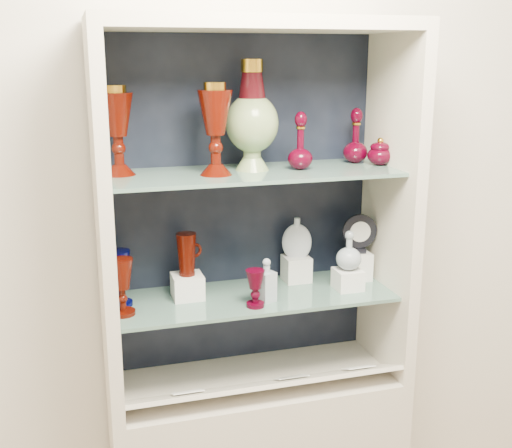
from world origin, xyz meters
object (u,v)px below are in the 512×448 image
object	(u,v)px
pedestal_lamp_right	(215,129)
ruby_pitcher	(187,254)
cameo_medallion	(360,233)
ruby_goblet_tall	(122,287)
ruby_goblet_small	(255,289)
enamel_urn	(252,116)
cobalt_goblet	(119,278)
clear_round_decanter	(349,251)
lidded_bowl	(380,151)
ruby_decanter_a	(301,137)
pedestal_lamp_left	(118,131)
ruby_decanter_b	(356,134)
flat_flask	(297,237)
clear_square_bottle	(267,280)

from	to	relation	value
pedestal_lamp_right	ruby_pitcher	bearing A→B (deg)	145.65
ruby_pitcher	cameo_medallion	size ratio (longest dim) A/B	0.98
ruby_goblet_tall	ruby_goblet_small	bearing A→B (deg)	-7.27
enamel_urn	cobalt_goblet	world-z (taller)	enamel_urn
pedestal_lamp_right	clear_round_decanter	xyz separation A→B (m)	(0.45, -0.01, -0.43)
lidded_bowl	clear_round_decanter	distance (m)	0.35
ruby_decanter_a	ruby_goblet_small	distance (m)	0.51
pedestal_lamp_left	ruby_decanter_a	xyz separation A→B (m)	(0.57, -0.06, -0.03)
ruby_decanter_b	cameo_medallion	xyz separation A→B (m)	(0.02, -0.02, -0.35)
lidded_bowl	ruby_goblet_tall	bearing A→B (deg)	-176.71
lidded_bowl	clear_round_decanter	world-z (taller)	lidded_bowl
pedestal_lamp_left	enamel_urn	size ratio (longest dim) A/B	0.78
pedestal_lamp_right	cameo_medallion	world-z (taller)	pedestal_lamp_right
pedestal_lamp_left	cameo_medallion	distance (m)	0.90
pedestal_lamp_left	lidded_bowl	xyz separation A→B (m)	(0.86, -0.06, -0.09)
pedestal_lamp_left	cobalt_goblet	bearing A→B (deg)	-130.17
ruby_decanter_a	ruby_pitcher	xyz separation A→B (m)	(-0.37, 0.04, -0.37)
ruby_goblet_small	flat_flask	size ratio (longest dim) A/B	0.84
lidded_bowl	ruby_pitcher	size ratio (longest dim) A/B	0.67
ruby_decanter_a	ruby_pitcher	bearing A→B (deg)	173.59
cobalt_goblet	flat_flask	size ratio (longest dim) A/B	1.25
flat_flask	clear_square_bottle	bearing A→B (deg)	-114.39
lidded_bowl	clear_square_bottle	size ratio (longest dim) A/B	0.65
ruby_decanter_a	ruby_goblet_small	size ratio (longest dim) A/B	1.71
ruby_decanter_a	lidded_bowl	bearing A→B (deg)	1.38
pedestal_lamp_right	cobalt_goblet	distance (m)	0.56
pedestal_lamp_left	lidded_bowl	size ratio (longest dim) A/B	2.88
pedestal_lamp_left	ruby_decanter_b	size ratio (longest dim) A/B	1.38
ruby_decanter_a	clear_square_bottle	distance (m)	0.47
clear_square_bottle	flat_flask	world-z (taller)	flat_flask
cobalt_goblet	clear_round_decanter	xyz separation A→B (m)	(0.76, -0.07, 0.04)
pedestal_lamp_right	ruby_decanter_b	distance (m)	0.52
ruby_goblet_small	cameo_medallion	world-z (taller)	cameo_medallion
cobalt_goblet	ruby_pitcher	xyz separation A→B (m)	(0.22, 0.00, 0.06)
ruby_pitcher	cameo_medallion	bearing A→B (deg)	-20.15
ruby_decanter_b	ruby_goblet_tall	world-z (taller)	ruby_decanter_b
ruby_pitcher	cameo_medallion	xyz separation A→B (m)	(0.62, 0.01, 0.02)
flat_flask	ruby_goblet_tall	bearing A→B (deg)	-146.07
ruby_decanter_b	cameo_medallion	size ratio (longest dim) A/B	1.38
enamel_urn	ruby_decanter_a	distance (m)	0.17
cobalt_goblet	clear_square_bottle	distance (m)	0.47
ruby_goblet_tall	clear_round_decanter	size ratio (longest dim) A/B	1.38
pedestal_lamp_left	clear_round_decanter	size ratio (longest dim) A/B	2.09
ruby_decanter_a	cameo_medallion	size ratio (longest dim) A/B	1.45
enamel_urn	clear_round_decanter	bearing A→B (deg)	-11.73
clear_square_bottle	cobalt_goblet	bearing A→B (deg)	168.29
cobalt_goblet	ruby_goblet_tall	world-z (taller)	cobalt_goblet
enamel_urn	ruby_decanter_a	world-z (taller)	enamel_urn
flat_flask	clear_round_decanter	distance (m)	0.19
clear_square_bottle	clear_round_decanter	distance (m)	0.31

